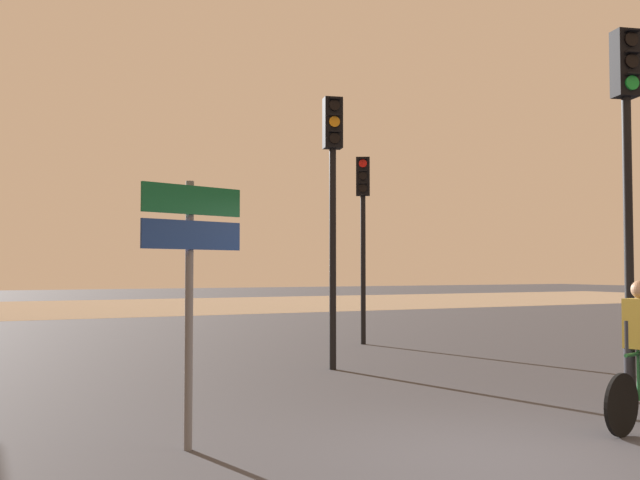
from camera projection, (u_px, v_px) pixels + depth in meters
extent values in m
plane|color=#333338|center=(515.00, 463.00, 6.37)|extent=(120.00, 120.00, 0.00)
cube|color=#9E937F|center=(79.00, 307.00, 32.53)|extent=(80.00, 16.00, 0.01)
cylinder|color=black|center=(333.00, 258.00, 12.44)|extent=(0.12, 0.12, 3.87)
cube|color=black|center=(333.00, 123.00, 12.54)|extent=(0.37, 0.31, 0.90)
cylinder|color=black|center=(334.00, 105.00, 12.42)|extent=(0.19, 0.07, 0.19)
cube|color=black|center=(335.00, 99.00, 12.41)|extent=(0.21, 0.16, 0.02)
cylinder|color=orange|center=(334.00, 122.00, 12.41)|extent=(0.19, 0.07, 0.19)
cube|color=black|center=(335.00, 115.00, 12.40)|extent=(0.21, 0.16, 0.02)
cylinder|color=black|center=(335.00, 138.00, 12.40)|extent=(0.19, 0.07, 0.19)
cube|color=black|center=(335.00, 132.00, 12.38)|extent=(0.21, 0.16, 0.02)
cylinder|color=black|center=(363.00, 270.00, 16.62)|extent=(0.12, 0.12, 3.47)
cube|color=black|center=(363.00, 177.00, 16.71)|extent=(0.40, 0.37, 0.90)
cylinder|color=red|center=(363.00, 163.00, 16.59)|extent=(0.18, 0.12, 0.19)
cube|color=black|center=(363.00, 159.00, 16.57)|extent=(0.22, 0.20, 0.02)
cylinder|color=black|center=(363.00, 176.00, 16.58)|extent=(0.18, 0.12, 0.19)
cube|color=black|center=(363.00, 171.00, 16.56)|extent=(0.22, 0.20, 0.02)
cylinder|color=black|center=(363.00, 188.00, 16.56)|extent=(0.18, 0.12, 0.19)
cube|color=black|center=(363.00, 183.00, 16.55)|extent=(0.22, 0.20, 0.02)
cylinder|color=black|center=(629.00, 248.00, 9.41)|extent=(0.12, 0.12, 4.03)
cube|color=black|center=(625.00, 64.00, 9.51)|extent=(0.37, 0.31, 0.90)
cylinder|color=black|center=(631.00, 39.00, 9.39)|extent=(0.19, 0.08, 0.19)
cube|color=black|center=(632.00, 31.00, 9.37)|extent=(0.21, 0.16, 0.02)
cylinder|color=black|center=(632.00, 61.00, 9.38)|extent=(0.19, 0.08, 0.19)
cube|color=black|center=(633.00, 52.00, 9.36)|extent=(0.21, 0.16, 0.02)
cylinder|color=green|center=(632.00, 83.00, 9.36)|extent=(0.19, 0.08, 0.19)
cube|color=black|center=(633.00, 74.00, 9.35)|extent=(0.21, 0.16, 0.02)
cylinder|color=slate|center=(189.00, 315.00, 6.90)|extent=(0.08, 0.08, 2.60)
cube|color=#116038|center=(193.00, 200.00, 6.91)|extent=(1.06, 0.34, 0.28)
cube|color=navy|center=(193.00, 235.00, 6.89)|extent=(1.06, 0.34, 0.28)
cylinder|color=black|center=(622.00, 405.00, 7.39)|extent=(0.65, 0.20, 0.66)
cylinder|color=#1E592D|center=(638.00, 375.00, 7.65)|extent=(0.04, 0.04, 0.55)
cylinder|color=black|center=(629.00, 348.00, 7.73)|extent=(0.11, 0.11, 0.60)
cube|color=olive|center=(640.00, 324.00, 7.70)|extent=(0.27, 0.34, 0.54)
sphere|color=#846047|center=(640.00, 289.00, 7.74)|extent=(0.20, 0.20, 0.20)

